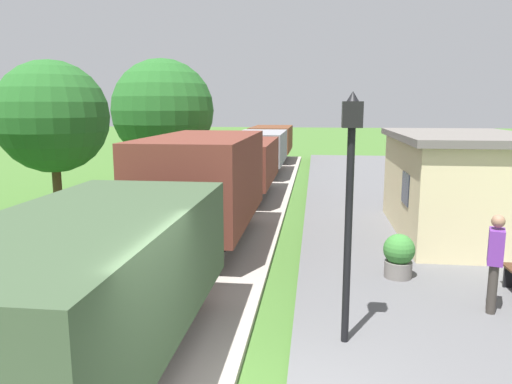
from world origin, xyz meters
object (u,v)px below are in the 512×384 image
object	(u,v)px
potted_planter	(399,255)
tree_field_left	(163,110)
lamp_post_near	(350,174)
freight_train	(240,165)
tree_trackside_far	(52,117)
person_waiting	(495,259)
station_hut	(459,184)

from	to	relation	value
potted_planter	tree_field_left	distance (m)	14.32
potted_planter	lamp_post_near	world-z (taller)	lamp_post_near
freight_train	potted_planter	size ratio (longest dim) A/B	35.59
lamp_post_near	tree_trackside_far	size ratio (longest dim) A/B	0.72
tree_field_left	potted_planter	bearing A→B (deg)	-52.76
potted_planter	lamp_post_near	size ratio (longest dim) A/B	0.25
lamp_post_near	tree_field_left	bearing A→B (deg)	117.18
person_waiting	tree_field_left	size ratio (longest dim) A/B	0.30
station_hut	lamp_post_near	xyz separation A→B (m)	(-3.40, -6.63, 1.15)
potted_planter	tree_field_left	world-z (taller)	tree_field_left
tree_trackside_far	tree_field_left	size ratio (longest dim) A/B	0.89
station_hut	freight_train	bearing A→B (deg)	143.46
person_waiting	lamp_post_near	world-z (taller)	lamp_post_near
station_hut	tree_trackside_far	size ratio (longest dim) A/B	1.13
person_waiting	tree_trackside_far	xyz separation A→B (m)	(-11.24, 6.06, 2.21)
person_waiting	potted_planter	bearing A→B (deg)	-32.07
freight_train	tree_trackside_far	size ratio (longest dim) A/B	6.33
freight_train	tree_field_left	world-z (taller)	tree_field_left
tree_field_left	tree_trackside_far	bearing A→B (deg)	-102.18
tree_trackside_far	person_waiting	bearing A→B (deg)	-28.34
station_hut	tree_field_left	world-z (taller)	tree_field_left
station_hut	tree_trackside_far	distance (m)	12.23
person_waiting	tree_field_left	xyz separation A→B (m)	(-9.80, 12.71, 2.36)
person_waiting	lamp_post_near	bearing A→B (deg)	45.97
freight_train	station_hut	size ratio (longest dim) A/B	5.62
person_waiting	tree_field_left	distance (m)	16.23
tree_field_left	freight_train	bearing A→B (deg)	-32.39
lamp_post_near	tree_field_left	distance (m)	15.87
potted_planter	lamp_post_near	xyz separation A→B (m)	(-1.25, -2.93, 2.08)
freight_train	tree_field_left	size ratio (longest dim) A/B	5.63
freight_train	potted_planter	xyz separation A→B (m)	(4.65, -8.74, -0.74)
person_waiting	potted_planter	xyz separation A→B (m)	(-1.31, 1.54, -0.46)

